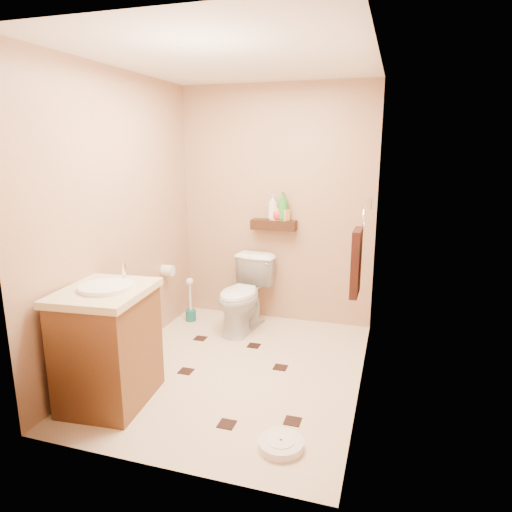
% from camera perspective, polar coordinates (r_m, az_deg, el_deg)
% --- Properties ---
extents(ground, '(2.50, 2.50, 0.00)m').
position_cam_1_polar(ground, '(3.89, -2.53, -13.94)').
color(ground, beige).
rests_on(ground, ground).
extents(wall_back, '(2.00, 0.04, 2.40)m').
position_cam_1_polar(wall_back, '(4.68, 2.50, 6.24)').
color(wall_back, tan).
rests_on(wall_back, ground).
extents(wall_front, '(2.00, 0.04, 2.40)m').
position_cam_1_polar(wall_front, '(2.39, -12.97, -1.17)').
color(wall_front, tan).
rests_on(wall_front, ground).
extents(wall_left, '(0.04, 2.50, 2.40)m').
position_cam_1_polar(wall_left, '(3.95, -16.54, 4.34)').
color(wall_left, tan).
rests_on(wall_left, ground).
extents(wall_right, '(0.04, 2.50, 2.40)m').
position_cam_1_polar(wall_right, '(3.30, 13.83, 2.80)').
color(wall_right, tan).
rests_on(wall_right, ground).
extents(ceiling, '(2.00, 2.50, 0.02)m').
position_cam_1_polar(ceiling, '(3.50, -2.97, 23.49)').
color(ceiling, white).
rests_on(ceiling, wall_back).
extents(wall_shelf, '(0.46, 0.14, 0.10)m').
position_cam_1_polar(wall_shelf, '(4.63, 2.22, 3.91)').
color(wall_shelf, '#3C1E10').
rests_on(wall_shelf, wall_back).
extents(floor_accents, '(1.26, 1.34, 0.01)m').
position_cam_1_polar(floor_accents, '(3.82, -2.26, -14.44)').
color(floor_accents, black).
rests_on(floor_accents, ground).
extents(toilet, '(0.49, 0.76, 0.73)m').
position_cam_1_polar(toilet, '(4.54, -1.54, -4.84)').
color(toilet, white).
rests_on(toilet, ground).
extents(vanity, '(0.63, 0.74, 0.98)m').
position_cam_1_polar(vanity, '(3.44, -17.97, -10.43)').
color(vanity, brown).
rests_on(vanity, ground).
extents(bathroom_scale, '(0.35, 0.35, 0.06)m').
position_cam_1_polar(bathroom_scale, '(3.01, 3.12, -22.44)').
color(bathroom_scale, white).
rests_on(bathroom_scale, ground).
extents(toilet_brush, '(0.11, 0.11, 0.47)m').
position_cam_1_polar(toilet_brush, '(4.86, -8.19, -6.17)').
color(toilet_brush, '#175F5C').
rests_on(toilet_brush, ground).
extents(towel_ring, '(0.12, 0.30, 0.76)m').
position_cam_1_polar(towel_ring, '(3.60, 12.49, -0.40)').
color(towel_ring, silver).
rests_on(towel_ring, wall_right).
extents(toilet_paper, '(0.12, 0.11, 0.12)m').
position_cam_1_polar(toilet_paper, '(4.59, -10.97, -1.79)').
color(toilet_paper, white).
rests_on(toilet_paper, wall_left).
extents(bottle_a, '(0.13, 0.13, 0.26)m').
position_cam_1_polar(bottle_a, '(4.61, 2.13, 6.14)').
color(bottle_a, silver).
rests_on(bottle_a, wall_shelf).
extents(bottle_b, '(0.09, 0.09, 0.18)m').
position_cam_1_polar(bottle_b, '(4.61, 2.56, 5.58)').
color(bottle_b, yellow).
rests_on(bottle_b, wall_shelf).
extents(bottle_c, '(0.17, 0.17, 0.16)m').
position_cam_1_polar(bottle_c, '(4.60, 2.73, 5.47)').
color(bottle_c, red).
rests_on(bottle_c, wall_shelf).
extents(bottle_d, '(0.11, 0.11, 0.29)m').
position_cam_1_polar(bottle_d, '(4.58, 3.37, 6.23)').
color(bottle_d, '#2F8D31').
rests_on(bottle_d, wall_shelf).
extents(bottle_e, '(0.10, 0.10, 0.17)m').
position_cam_1_polar(bottle_e, '(4.58, 3.61, 5.50)').
color(bottle_e, '#EBAC4E').
rests_on(bottle_e, wall_shelf).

